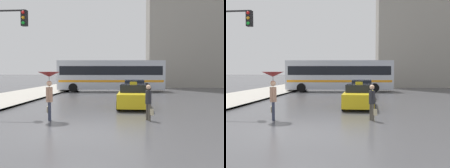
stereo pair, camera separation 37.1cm
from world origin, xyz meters
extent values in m
plane|color=#424244|center=(0.00, 0.00, 0.00)|extent=(300.00, 300.00, 0.00)
cube|color=gold|center=(2.03, 6.61, 0.56)|extent=(1.80, 4.04, 0.80)
cube|color=black|center=(2.03, 6.81, 1.19)|extent=(1.58, 1.82, 0.47)
cylinder|color=black|center=(2.88, 5.36, 0.30)|extent=(0.20, 0.60, 0.60)
cylinder|color=black|center=(1.17, 5.36, 0.30)|extent=(0.20, 0.60, 0.60)
cylinder|color=black|center=(2.88, 7.86, 0.30)|extent=(0.20, 0.60, 0.60)
cylinder|color=black|center=(1.17, 7.86, 0.30)|extent=(0.20, 0.60, 0.60)
cube|color=yellow|center=(2.03, 6.61, 1.51)|extent=(0.44, 0.16, 0.16)
cube|color=navy|center=(2.07, 12.35, 0.51)|extent=(1.80, 4.67, 0.69)
cube|color=black|center=(2.07, 12.58, 1.18)|extent=(1.58, 2.10, 0.65)
cylinder|color=black|center=(2.92, 10.90, 0.30)|extent=(0.20, 0.60, 0.60)
cylinder|color=black|center=(1.21, 10.90, 0.30)|extent=(0.20, 0.60, 0.60)
cylinder|color=black|center=(2.92, 13.79, 0.30)|extent=(0.20, 0.60, 0.60)
cylinder|color=black|center=(1.21, 13.79, 0.30)|extent=(0.20, 0.60, 0.60)
cube|color=#B2B7C1|center=(-0.54, 19.24, 1.83)|extent=(11.68, 3.42, 3.13)
cube|color=black|center=(-0.54, 19.24, 2.30)|extent=(11.11, 3.39, 0.95)
cube|color=orange|center=(-0.54, 19.24, 1.19)|extent=(11.34, 3.42, 0.24)
cylinder|color=black|center=(-4.46, 17.72, 0.48)|extent=(0.98, 0.36, 0.96)
cylinder|color=black|center=(-4.66, 20.11, 0.48)|extent=(0.98, 0.36, 0.96)
cylinder|color=black|center=(3.28, 18.34, 0.48)|extent=(0.98, 0.36, 0.96)
cylinder|color=black|center=(3.09, 20.74, 0.48)|extent=(0.98, 0.36, 0.96)
cylinder|color=#2D3347|center=(-1.70, 1.91, 0.42)|extent=(0.16, 0.16, 0.85)
cylinder|color=#2D3347|center=(-1.79, 2.11, 0.42)|extent=(0.16, 0.16, 0.85)
cylinder|color=tan|center=(-1.75, 2.01, 1.18)|extent=(0.40, 0.40, 0.67)
sphere|color=#DBAD89|center=(-1.75, 2.01, 1.69)|extent=(0.25, 0.25, 0.25)
cylinder|color=tan|center=(-1.67, 1.84, 1.23)|extent=(0.09, 0.09, 0.57)
cylinder|color=tan|center=(-1.82, 2.19, 1.23)|extent=(0.09, 0.09, 0.57)
cone|color=maroon|center=(-1.75, 2.01, 2.11)|extent=(1.00, 1.00, 0.23)
cylinder|color=black|center=(-1.75, 2.01, 1.76)|extent=(0.02, 0.02, 0.69)
cube|color=#BFB28C|center=(-1.90, 2.24, 0.47)|extent=(0.16, 0.21, 0.28)
cylinder|color=#4C473D|center=(2.70, 2.51, 0.38)|extent=(0.16, 0.16, 0.76)
cylinder|color=#4C473D|center=(2.79, 2.31, 0.38)|extent=(0.16, 0.16, 0.76)
cylinder|color=#28282D|center=(2.74, 2.41, 1.06)|extent=(0.36, 0.36, 0.60)
sphere|color=#DBAD89|center=(2.74, 2.41, 1.52)|extent=(0.22, 0.22, 0.22)
cylinder|color=#28282D|center=(2.67, 2.57, 1.11)|extent=(0.09, 0.09, 0.51)
cylinder|color=#28282D|center=(2.81, 2.25, 1.11)|extent=(0.09, 0.09, 0.51)
cube|color=#BFB28C|center=(2.89, 2.19, 0.42)|extent=(0.16, 0.20, 0.28)
cube|color=black|center=(-3.49, 3.45, 4.94)|extent=(0.28, 0.28, 0.80)
sphere|color=red|center=(-3.49, 3.29, 5.20)|extent=(0.16, 0.16, 0.16)
sphere|color=orange|center=(-3.49, 3.29, 4.94)|extent=(0.16, 0.16, 0.16)
sphere|color=green|center=(-3.49, 3.29, 4.68)|extent=(0.16, 0.16, 0.16)
camera|label=1|loc=(2.16, -9.53, 2.25)|focal=42.00mm
camera|label=2|loc=(2.53, -9.49, 2.25)|focal=42.00mm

